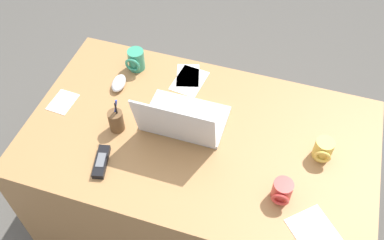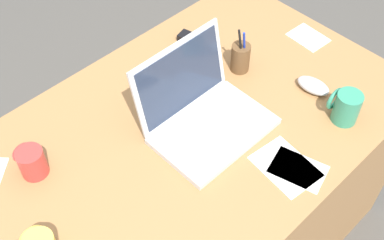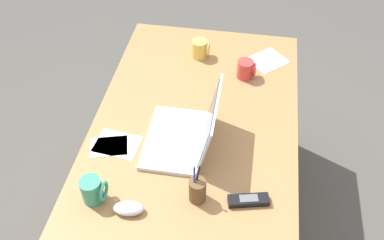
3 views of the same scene
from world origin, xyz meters
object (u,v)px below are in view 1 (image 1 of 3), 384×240
(coffee_mug_white, at_px, (282,191))
(coffee_mug_tall, at_px, (323,150))
(computer_mouse, at_px, (119,83))
(laptop, at_px, (182,120))
(coffee_mug_spare, at_px, (136,60))
(cordless_phone, at_px, (101,162))
(pen_holder, at_px, (116,121))

(coffee_mug_white, xyz_separation_m, coffee_mug_tall, (-0.12, -0.23, 0.00))
(coffee_mug_white, bearing_deg, computer_mouse, -23.27)
(laptop, height_order, coffee_mug_spare, laptop)
(laptop, relative_size, cordless_phone, 2.24)
(computer_mouse, distance_m, pen_holder, 0.24)
(coffee_mug_white, bearing_deg, laptop, -24.29)
(computer_mouse, bearing_deg, coffee_mug_white, 149.81)
(computer_mouse, relative_size, cordless_phone, 0.71)
(computer_mouse, bearing_deg, coffee_mug_spare, -110.43)
(coffee_mug_white, height_order, pen_holder, pen_holder)
(cordless_phone, relative_size, pen_holder, 0.91)
(laptop, distance_m, cordless_phone, 0.36)
(coffee_mug_spare, height_order, pen_holder, pen_holder)
(computer_mouse, distance_m, cordless_phone, 0.41)
(computer_mouse, xyz_separation_m, pen_holder, (-0.09, 0.22, 0.03))
(coffee_mug_white, xyz_separation_m, pen_holder, (0.69, -0.11, 0.01))
(laptop, distance_m, coffee_mug_spare, 0.41)
(coffee_mug_tall, distance_m, cordless_phone, 0.85)
(laptop, height_order, coffee_mug_white, laptop)
(laptop, bearing_deg, cordless_phone, 47.58)
(coffee_mug_spare, xyz_separation_m, pen_holder, (-0.06, 0.35, -0.00))
(coffee_mug_spare, bearing_deg, laptop, 139.16)
(coffee_mug_white, relative_size, coffee_mug_tall, 0.99)
(computer_mouse, height_order, coffee_mug_tall, coffee_mug_tall)
(coffee_mug_white, distance_m, coffee_mug_tall, 0.26)
(coffee_mug_white, bearing_deg, pen_holder, -9.44)
(pen_holder, bearing_deg, computer_mouse, -67.64)
(coffee_mug_tall, xyz_separation_m, cordless_phone, (0.80, 0.29, -0.03))
(coffee_mug_tall, distance_m, coffee_mug_spare, 0.90)
(coffee_mug_white, xyz_separation_m, cordless_phone, (0.68, 0.06, -0.03))
(computer_mouse, bearing_deg, cordless_phone, 97.58)
(computer_mouse, relative_size, pen_holder, 0.65)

